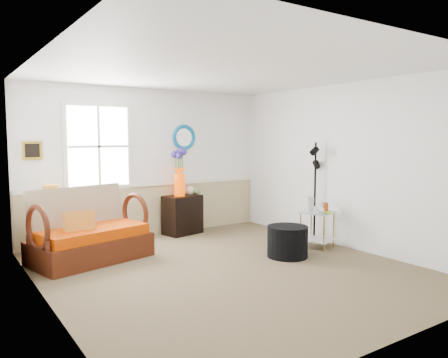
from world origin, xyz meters
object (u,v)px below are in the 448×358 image
floor_lamp (315,192)px  ottoman (287,241)px  loveseat (90,225)px  cabinet (182,215)px  lamp_stand (50,234)px  side_table (317,230)px

floor_lamp → ottoman: 1.28m
loveseat → cabinet: size_ratio=2.25×
lamp_stand → loveseat: bearing=-64.9°
lamp_stand → side_table: 4.14m
loveseat → cabinet: (1.91, 0.81, -0.17)m
loveseat → ottoman: size_ratio=2.66×
lamp_stand → ottoman: size_ratio=0.95×
lamp_stand → floor_lamp: floor_lamp is taller
loveseat → side_table: loveseat is taller
side_table → ottoman: bearing=-170.3°
lamp_stand → cabinet: bearing=0.1°
loveseat → side_table: (3.20, -1.29, -0.23)m
loveseat → lamp_stand: 0.92m
loveseat → ottoman: (2.45, -1.42, -0.29)m
cabinet → ottoman: 2.29m
lamp_stand → side_table: size_ratio=0.97×
side_table → cabinet: bearing=121.4°
ottoman → cabinet: bearing=103.6°
cabinet → side_table: bearing=-70.1°
cabinet → ottoman: size_ratio=1.18×
side_table → floor_lamp: 0.70m
side_table → ottoman: (-0.74, -0.13, -0.06)m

